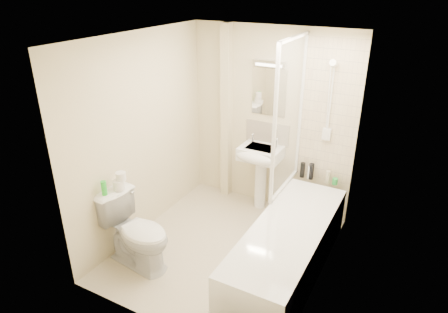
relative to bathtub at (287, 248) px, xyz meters
The scene contains 24 objects.
floor 0.80m from the bathtub, behind, with size 2.50×2.50×0.00m, color beige.
wall_back 1.71m from the bathtub, 121.09° to the left, with size 2.20×0.02×2.40m, color beige.
wall_left 2.06m from the bathtub, behind, with size 0.02×2.50×2.40m, color beige.
wall_right 0.98m from the bathtub, ahead, with size 0.02×2.50×2.40m, color beige.
ceiling 2.24m from the bathtub, behind, with size 2.20×2.50×0.02m, color white.
tile_back 1.68m from the bathtub, 90.00° to the left, with size 0.70×0.01×1.75m, color beige.
tile_right 1.19m from the bathtub, ahead, with size 0.01×2.10×1.75m, color beige.
pipe_boxing 2.03m from the bathtub, 139.16° to the left, with size 0.12×0.12×2.40m, color beige.
splashback 1.64m from the bathtub, 122.43° to the left, with size 0.60×0.01×0.30m, color beige.
mirror 1.95m from the bathtub, 122.47° to the left, with size 0.46×0.01×0.60m, color white.
strip_light 2.20m from the bathtub, 122.96° to the left, with size 0.42×0.07×0.07m, color silver.
bathtub is the anchor object (origin of this frame).
shower_screen 1.45m from the bathtub, 113.83° to the left, with size 0.04×0.92×1.80m.
shower_fixture 1.73m from the bathtub, 90.08° to the left, with size 0.10×0.16×0.99m.
pedestal_sink 1.35m from the bathtub, 127.89° to the left, with size 0.53×0.49×1.02m.
bottle_black_a 1.23m from the bathtub, 101.89° to the left, with size 0.06×0.06×0.20m, color black.
bottle_white_a 1.21m from the bathtub, 97.44° to the left, with size 0.05×0.05×0.17m, color white.
bottle_black_b 1.22m from the bathtub, 96.33° to the left, with size 0.06×0.06×0.21m, color black.
bottle_cream 1.21m from the bathtub, 85.72° to the left, with size 0.06×0.06×0.16m, color beige.
bottle_green 1.21m from the bathtub, 81.11° to the left, with size 0.07×0.07×0.08m, color green.
toilet 1.62m from the bathtub, 155.56° to the right, with size 0.87×0.57×0.83m, color white.
toilet_roll_lower 1.92m from the bathtub, 160.82° to the right, with size 0.12×0.12×0.11m, color white.
toilet_roll_upper 1.92m from the bathtub, 161.37° to the right, with size 0.11×0.11×0.09m, color white.
green_bottle 2.02m from the bathtub, 156.78° to the right, with size 0.06×0.06×0.16m, color green.
Camera 1 is at (1.80, -3.35, 2.92)m, focal length 32.00 mm.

